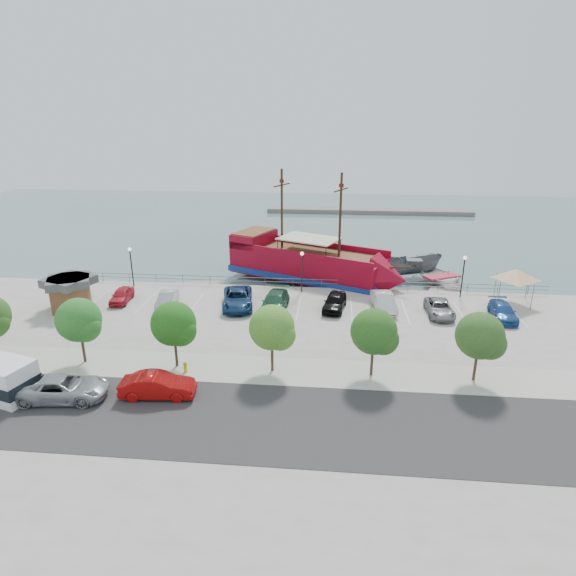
{
  "coord_description": "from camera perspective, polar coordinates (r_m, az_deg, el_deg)",
  "views": [
    {
      "loc": [
        2.96,
        -40.16,
        17.28
      ],
      "look_at": [
        -1.0,
        2.0,
        2.0
      ],
      "focal_mm": 30.0,
      "sensor_mm": 36.0,
      "label": 1
    }
  ],
  "objects": [
    {
      "name": "street_sedan",
      "position": [
        32.81,
        -15.19,
        -11.1
      ],
      "size": [
        4.95,
        2.1,
        1.59
      ],
      "primitive_type": "imported",
      "rotation": [
        0.0,
        0.0,
        1.66
      ],
      "color": "#A20C0B",
      "rests_on": "street"
    },
    {
      "name": "tree_b",
      "position": [
        37.66,
        -23.39,
        -3.68
      ],
      "size": [
        3.3,
        3.2,
        5.0
      ],
      "color": "#473321",
      "rests_on": "sidewalk"
    },
    {
      "name": "tree_f",
      "position": [
        34.71,
        22.02,
        -5.47
      ],
      "size": [
        3.3,
        3.2,
        5.0
      ],
      "color": "#473321",
      "rests_on": "sidewalk"
    },
    {
      "name": "lamp_post_left",
      "position": [
        53.13,
        -18.13,
        3.18
      ],
      "size": [
        0.36,
        0.36,
        4.28
      ],
      "color": "black",
      "rests_on": "land_slab"
    },
    {
      "name": "dock_west",
      "position": [
        54.88,
        -11.64,
        0.19
      ],
      "size": [
        7.64,
        3.96,
        0.42
      ],
      "primitive_type": "cube",
      "rotation": [
        0.0,
        0.0,
        0.27
      ],
      "color": "gray",
      "rests_on": "ground"
    },
    {
      "name": "parked_car_h",
      "position": [
        47.23,
        24.11,
        -2.56
      ],
      "size": [
        2.16,
        4.78,
        1.36
      ],
      "primitive_type": "imported",
      "rotation": [
        0.0,
        0.0,
        -0.06
      ],
      "color": "#204A8C",
      "rests_on": "land_slab"
    },
    {
      "name": "parked_car_g",
      "position": [
        46.04,
        17.52,
        -2.29
      ],
      "size": [
        2.22,
        4.77,
        1.32
      ],
      "primitive_type": "imported",
      "rotation": [
        0.0,
        0.0,
        0.0
      ],
      "color": "gray",
      "rests_on": "land_slab"
    },
    {
      "name": "seawall_railing",
      "position": [
        50.89,
        1.73,
        0.61
      ],
      "size": [
        50.0,
        0.06,
        1.0
      ],
      "color": "#575C5F",
      "rests_on": "land_slab"
    },
    {
      "name": "land_slab",
      "position": [
        26.38,
        -2.73,
        -22.87
      ],
      "size": [
        100.0,
        58.0,
        1.2
      ],
      "primitive_type": "cube",
      "color": "gray",
      "rests_on": "ground"
    },
    {
      "name": "tree_e",
      "position": [
        33.33,
        10.39,
        -5.31
      ],
      "size": [
        3.3,
        3.2,
        5.0
      ],
      "color": "#473321",
      "rests_on": "sidewalk"
    },
    {
      "name": "parked_car_c",
      "position": [
        45.96,
        -5.99,
        -1.24
      ],
      "size": [
        3.77,
        6.38,
        1.66
      ],
      "primitive_type": "imported",
      "rotation": [
        0.0,
        0.0,
        0.18
      ],
      "color": "navy",
      "rests_on": "land_slab"
    },
    {
      "name": "lamp_post_right",
      "position": [
        50.53,
        20.09,
        2.11
      ],
      "size": [
        0.36,
        0.36,
        4.28
      ],
      "color": "black",
      "rests_on": "land_slab"
    },
    {
      "name": "tree_d",
      "position": [
        33.4,
        -1.69,
        -4.92
      ],
      "size": [
        3.3,
        3.2,
        5.0
      ],
      "color": "#473321",
      "rests_on": "sidewalk"
    },
    {
      "name": "patrol_boat",
      "position": [
        58.81,
        14.67,
        2.37
      ],
      "size": [
        6.94,
        3.71,
        2.55
      ],
      "primitive_type": "imported",
      "rotation": [
        0.0,
        0.0,
        1.77
      ],
      "color": "#55595E",
      "rests_on": "ground"
    },
    {
      "name": "ground",
      "position": [
        44.23,
        1.05,
        -4.58
      ],
      "size": [
        160.0,
        160.0,
        0.0
      ],
      "primitive_type": "plane",
      "color": "#4C6A6C"
    },
    {
      "name": "street",
      "position": [
        29.85,
        -1.37,
        -15.52
      ],
      "size": [
        100.0,
        8.0,
        0.04
      ],
      "primitive_type": "cube",
      "color": "#322F2F",
      "rests_on": "land_slab"
    },
    {
      "name": "lamp_post_mid",
      "position": [
        48.91,
        1.66,
        2.78
      ],
      "size": [
        0.36,
        0.36,
        4.28
      ],
      "color": "black",
      "rests_on": "land_slab"
    },
    {
      "name": "sidewalk",
      "position": [
        34.88,
        -0.21,
        -9.83
      ],
      "size": [
        100.0,
        4.0,
        0.05
      ],
      "primitive_type": "cube",
      "color": "#B8B49E",
      "rests_on": "land_slab"
    },
    {
      "name": "canopy_tent",
      "position": [
        50.83,
        25.49,
        2.03
      ],
      "size": [
        5.5,
        5.5,
        3.92
      ],
      "rotation": [
        0.0,
        0.0,
        -0.19
      ],
      "color": "slate",
      "rests_on": "land_slab"
    },
    {
      "name": "dock_east",
      "position": [
        54.38,
        19.87,
        -0.82
      ],
      "size": [
        6.98,
        4.3,
        0.39
      ],
      "primitive_type": "cube",
      "rotation": [
        0.0,
        0.0,
        -0.38
      ],
      "color": "gray",
      "rests_on": "ground"
    },
    {
      "name": "shed",
      "position": [
        49.6,
        -24.38,
        -0.4
      ],
      "size": [
        4.89,
        4.89,
        3.04
      ],
      "rotation": [
        0.0,
        0.0,
        0.43
      ],
      "color": "brown",
      "rests_on": "land_slab"
    },
    {
      "name": "parked_car_b",
      "position": [
        47.46,
        -14.12,
        -1.26
      ],
      "size": [
        1.74,
        4.23,
        1.36
      ],
      "primitive_type": "imported",
      "rotation": [
        0.0,
        0.0,
        0.07
      ],
      "color": "#B5B5B5",
      "rests_on": "land_slab"
    },
    {
      "name": "far_shore",
      "position": [
        97.08,
        9.55,
        8.96
      ],
      "size": [
        40.0,
        3.0,
        0.8
      ],
      "primitive_type": "cube",
      "color": "slate",
      "rests_on": "ground"
    },
    {
      "name": "tree_c",
      "position": [
        34.9,
        -13.21,
        -4.34
      ],
      "size": [
        3.3,
        3.2,
        5.0
      ],
      "color": "#473321",
      "rests_on": "sidewalk"
    },
    {
      "name": "parked_car_f",
      "position": [
        45.96,
        11.27,
        -1.59
      ],
      "size": [
        2.31,
        4.97,
        1.58
      ],
      "primitive_type": "imported",
      "rotation": [
        0.0,
        0.0,
        0.14
      ],
      "color": "silver",
      "rests_on": "land_slab"
    },
    {
      "name": "dock_mid",
      "position": [
        52.95,
        11.9,
        -0.59
      ],
      "size": [
        6.53,
        1.91,
        0.37
      ],
      "primitive_type": "cube",
      "rotation": [
        0.0,
        0.0,
        -0.01
      ],
      "color": "#6C6259",
      "rests_on": "ground"
    },
    {
      "name": "street_van",
      "position": [
        34.62,
        -25.11,
        -10.69
      ],
      "size": [
        5.88,
        3.2,
        1.57
      ],
      "primitive_type": "imported",
      "rotation": [
        0.0,
        0.0,
        1.68
      ],
      "color": "#95999F",
      "rests_on": "street"
    },
    {
      "name": "pirate_ship",
      "position": [
        54.41,
        3.69,
        2.63
      ],
      "size": [
        21.11,
        13.72,
        13.24
      ],
      "rotation": [
        0.0,
        0.0,
        -0.43
      ],
      "color": "maroon",
      "rests_on": "ground"
    },
    {
      "name": "parked_car_a",
      "position": [
        49.74,
        -19.11,
        -0.8
      ],
      "size": [
        1.93,
        4.09,
        1.35
      ],
      "primitive_type": "imported",
      "rotation": [
        0.0,
        0.0,
        0.08
      ],
      "color": "red",
      "rests_on": "land_slab"
    },
    {
      "name": "speedboat",
      "position": [
        57.12,
        17.76,
        0.95
      ],
      "size": [
        7.37,
        8.27,
        1.41
      ],
      "primitive_type": "imported",
      "rotation": [
        0.0,
        0.0,
        0.45
      ],
      "color": "white",
      "rests_on": "ground"
    },
    {
      "name": "parked_car_d",
      "position": [
        44.94,
        -1.57,
        -1.67
      ],
      "size": [
        2.56,
        5.67,
        1.61
      ],
      "primitive_type": "imported",
      "rotation": [
        0.0,
        0.0,
        -0.05
      ],
      "color": "#224F35",
      "rests_on": "land_slab"
    },
    {
      "name": "fire_hydrant",
      "position": [
        35.32,
        -12.07,
        -9.12
      ],
      "size": [
        0.28,
        0.28,
        0.81
      ],
      "rotation": [
        0.0,
        0.0,
        -0.09
      ],
      "color": "#D9C10B",
      "rests_on": "sidewalk"
    },
    {
      "name": "parked_car_e",
      "position": [
        45.28,
        5.55,
        -1.62
      ],
      "size": [
        2.58,
        4.85,
        1.57
      ],
      "primitive_type": "imported",
      "rotation": [
        0.0,
        0.0,
        -0.16
      ],
      "color": "black",
      "rests_on": "land_slab"
    }
  ]
}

